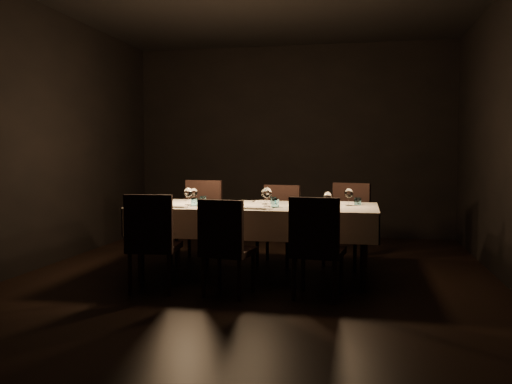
% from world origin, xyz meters
% --- Properties ---
extents(room, '(5.01, 6.01, 3.01)m').
position_xyz_m(room, '(0.00, 0.00, 1.50)').
color(room, black).
rests_on(room, ground).
extents(dining_table, '(2.52, 1.12, 0.76)m').
position_xyz_m(dining_table, '(0.00, 0.00, 0.69)').
color(dining_table, black).
rests_on(dining_table, ground).
extents(chair_near_left, '(0.49, 0.49, 0.93)m').
position_xyz_m(chair_near_left, '(-0.82, -0.85, 0.52)').
color(chair_near_left, black).
rests_on(chair_near_left, ground).
extents(place_setting_near_left, '(0.33, 0.41, 0.18)m').
position_xyz_m(place_setting_near_left, '(-0.70, -0.22, 0.83)').
color(place_setting_near_left, white).
rests_on(place_setting_near_left, dining_table).
extents(chair_near_center, '(0.49, 0.49, 0.89)m').
position_xyz_m(chair_near_center, '(-0.12, -0.86, 0.50)').
color(chair_near_center, black).
rests_on(chair_near_center, ground).
extents(place_setting_near_center, '(0.36, 0.42, 0.20)m').
position_xyz_m(place_setting_near_center, '(0.14, -0.22, 0.84)').
color(place_setting_near_center, white).
rests_on(place_setting_near_center, dining_table).
extents(chair_near_right, '(0.49, 0.49, 0.92)m').
position_xyz_m(chair_near_right, '(0.70, -0.81, 0.51)').
color(chair_near_right, black).
rests_on(chair_near_right, ground).
extents(place_setting_near_right, '(0.30, 0.39, 0.16)m').
position_xyz_m(place_setting_near_right, '(0.76, -0.22, 0.82)').
color(place_setting_near_right, white).
rests_on(place_setting_near_right, dining_table).
extents(chair_far_left, '(0.50, 0.50, 0.97)m').
position_xyz_m(chair_far_left, '(-0.84, 0.76, 0.54)').
color(chair_far_left, black).
rests_on(chair_far_left, ground).
extents(place_setting_far_left, '(0.29, 0.39, 0.16)m').
position_xyz_m(place_setting_far_left, '(-0.71, 0.22, 0.83)').
color(place_setting_far_left, white).
rests_on(place_setting_far_left, dining_table).
extents(chair_far_center, '(0.51, 0.51, 0.93)m').
position_xyz_m(chair_far_center, '(0.13, 0.78, 0.51)').
color(chair_far_center, black).
rests_on(chair_far_center, ground).
extents(place_setting_far_center, '(0.30, 0.39, 0.17)m').
position_xyz_m(place_setting_far_center, '(0.08, 0.22, 0.83)').
color(place_setting_far_center, white).
rests_on(place_setting_far_center, dining_table).
extents(chair_far_right, '(0.58, 0.58, 0.95)m').
position_xyz_m(chair_far_right, '(0.94, 0.85, 0.53)').
color(chair_far_right, black).
rests_on(chair_far_right, ground).
extents(place_setting_far_right, '(0.34, 0.40, 0.18)m').
position_xyz_m(place_setting_far_right, '(0.97, 0.22, 0.83)').
color(place_setting_far_right, white).
rests_on(place_setting_far_right, dining_table).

